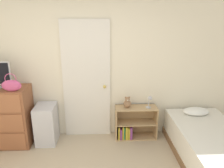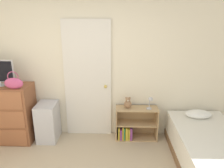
% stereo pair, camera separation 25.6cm
% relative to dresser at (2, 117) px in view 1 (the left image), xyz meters
% --- Properties ---
extents(wall_back, '(10.00, 0.06, 2.55)m').
position_rel_dresser_xyz_m(wall_back, '(1.41, 0.30, 0.77)').
color(wall_back, beige).
rests_on(wall_back, ground_plane).
extents(door_closed, '(0.83, 0.09, 2.09)m').
position_rel_dresser_xyz_m(door_closed, '(1.42, 0.25, 0.54)').
color(door_closed, silver).
rests_on(door_closed, ground_plane).
extents(dresser, '(0.94, 0.50, 1.02)m').
position_rel_dresser_xyz_m(dresser, '(0.00, 0.00, 0.00)').
color(dresser, brown).
rests_on(dresser, ground_plane).
extents(handbag, '(0.30, 0.09, 0.29)m').
position_rel_dresser_xyz_m(handbag, '(0.30, -0.16, 0.61)').
color(handbag, '#C64C7F').
rests_on(handbag, dresser).
extents(storage_bin, '(0.34, 0.44, 0.68)m').
position_rel_dresser_xyz_m(storage_bin, '(0.72, 0.03, -0.17)').
color(storage_bin, silver).
rests_on(storage_bin, ground_plane).
extents(bookshelf, '(0.74, 0.29, 0.59)m').
position_rel_dresser_xyz_m(bookshelf, '(2.23, 0.11, -0.27)').
color(bookshelf, tan).
rests_on(bookshelf, ground_plane).
extents(teddy_bear, '(0.13, 0.13, 0.20)m').
position_rel_dresser_xyz_m(teddy_bear, '(2.13, 0.10, 0.17)').
color(teddy_bear, '#8C6647').
rests_on(teddy_bear, bookshelf).
extents(desk_lamp, '(0.10, 0.10, 0.22)m').
position_rel_dresser_xyz_m(desk_lamp, '(2.51, 0.06, 0.24)').
color(desk_lamp, '#B2B2B7').
rests_on(desk_lamp, bookshelf).
extents(bed, '(0.98, 1.89, 0.61)m').
position_rel_dresser_xyz_m(bed, '(3.32, -0.69, -0.26)').
color(bed, brown).
rests_on(bed, ground_plane).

